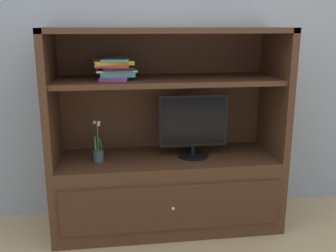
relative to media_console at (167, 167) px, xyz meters
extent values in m
plane|color=tan|center=(0.00, -0.41, -0.47)|extent=(8.00, 8.00, 0.00)
cube|color=#9EA8B2|center=(0.00, 0.34, 0.93)|extent=(6.00, 0.10, 2.80)
cube|color=#4C2D1C|center=(0.00, -0.01, -0.19)|extent=(1.69, 0.57, 0.56)
cube|color=#462A19|center=(0.00, -0.31, -0.19)|extent=(1.56, 0.02, 0.33)
sphere|color=silver|center=(0.00, -0.32, -0.19)|extent=(0.02, 0.02, 0.02)
cube|color=#4C2D1C|center=(-0.82, -0.01, 0.56)|extent=(0.05, 0.57, 0.95)
cube|color=#4C2D1C|center=(0.82, -0.01, 0.56)|extent=(0.05, 0.57, 0.95)
cube|color=#4C2D1C|center=(0.00, 0.27, 0.56)|extent=(1.69, 0.02, 0.95)
cube|color=#4C2D1C|center=(0.00, -0.01, 1.02)|extent=(1.69, 0.57, 0.04)
cube|color=#4C2D1C|center=(0.00, -0.01, 0.67)|extent=(1.59, 0.52, 0.04)
cylinder|color=black|center=(0.19, -0.03, 0.10)|extent=(0.24, 0.24, 0.01)
cylinder|color=black|center=(0.19, -0.03, 0.14)|extent=(0.03, 0.03, 0.07)
cube|color=black|center=(0.19, -0.03, 0.37)|extent=(0.51, 0.02, 0.39)
cube|color=black|center=(0.19, -0.04, 0.37)|extent=(0.48, 0.00, 0.35)
cylinder|color=#384C56|center=(-0.51, -0.06, 0.14)|extent=(0.08, 0.08, 0.09)
cylinder|color=#3D6B33|center=(-0.51, -0.06, 0.29)|extent=(0.01, 0.01, 0.22)
cube|color=#2D7A38|center=(-0.49, -0.06, 0.23)|extent=(0.03, 0.09, 0.11)
cube|color=#2D7A38|center=(-0.53, -0.06, 0.23)|extent=(0.02, 0.08, 0.08)
sphere|color=silver|center=(-0.50, -0.07, 0.37)|extent=(0.02, 0.02, 0.02)
sphere|color=silver|center=(-0.53, -0.05, 0.39)|extent=(0.02, 0.02, 0.02)
sphere|color=silver|center=(-0.50, -0.07, 0.39)|extent=(0.02, 0.02, 0.02)
cube|color=purple|center=(-0.37, -0.01, 0.70)|extent=(0.22, 0.31, 0.03)
cube|color=teal|center=(-0.36, 0.00, 0.73)|extent=(0.25, 0.31, 0.03)
cube|color=silver|center=(-0.36, -0.01, 0.75)|extent=(0.29, 0.27, 0.01)
cube|color=black|center=(-0.36, 0.00, 0.76)|extent=(0.22, 0.33, 0.02)
cube|color=red|center=(-0.38, 0.00, 0.78)|extent=(0.26, 0.34, 0.02)
cube|color=gold|center=(-0.38, -0.01, 0.80)|extent=(0.29, 0.29, 0.03)
cube|color=teal|center=(-0.37, 0.00, 0.82)|extent=(0.19, 0.32, 0.01)
camera|label=1|loc=(-0.37, -2.76, 1.05)|focal=41.53mm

